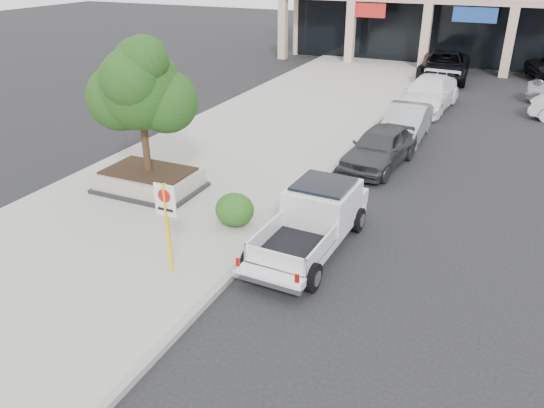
{
  "coord_description": "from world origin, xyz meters",
  "views": [
    {
      "loc": [
        3.83,
        -9.1,
        7.08
      ],
      "look_at": [
        -1.06,
        1.5,
        1.51
      ],
      "focal_mm": 35.0,
      "sensor_mm": 36.0,
      "label": 1
    }
  ],
  "objects_px": {
    "planter_tree": "(146,88)",
    "curb_car_b": "(406,123)",
    "curb_car_c": "(428,94)",
    "curb_car_d": "(444,66)",
    "pickup_truck": "(309,223)",
    "curb_car_a": "(380,147)",
    "planter": "(149,180)",
    "no_parking_sign": "(167,217)"
  },
  "relations": [
    {
      "from": "planter_tree",
      "to": "curb_car_b",
      "type": "relative_size",
      "value": 0.92
    },
    {
      "from": "curb_car_c",
      "to": "curb_car_d",
      "type": "distance_m",
      "value": 7.14
    },
    {
      "from": "pickup_truck",
      "to": "curb_car_a",
      "type": "bearing_deg",
      "value": 90.85
    },
    {
      "from": "curb_car_a",
      "to": "curb_car_d",
      "type": "bearing_deg",
      "value": 97.48
    },
    {
      "from": "curb_car_b",
      "to": "pickup_truck",
      "type": "bearing_deg",
      "value": -92.1
    },
    {
      "from": "curb_car_c",
      "to": "curb_car_b",
      "type": "bearing_deg",
      "value": -84.87
    },
    {
      "from": "curb_car_a",
      "to": "planter",
      "type": "bearing_deg",
      "value": -130.81
    },
    {
      "from": "no_parking_sign",
      "to": "curb_car_c",
      "type": "distance_m",
      "value": 18.16
    },
    {
      "from": "curb_car_c",
      "to": "planter_tree",
      "type": "bearing_deg",
      "value": -108.6
    },
    {
      "from": "planter",
      "to": "curb_car_a",
      "type": "bearing_deg",
      "value": 42.12
    },
    {
      "from": "curb_car_a",
      "to": "curb_car_c",
      "type": "xyz_separation_m",
      "value": [
        0.21,
        8.63,
        0.05
      ]
    },
    {
      "from": "planter_tree",
      "to": "curb_car_a",
      "type": "height_order",
      "value": "planter_tree"
    },
    {
      "from": "curb_car_b",
      "to": "planter",
      "type": "bearing_deg",
      "value": -125.42
    },
    {
      "from": "curb_car_a",
      "to": "curb_car_d",
      "type": "height_order",
      "value": "curb_car_d"
    },
    {
      "from": "planter_tree",
      "to": "curb_car_a",
      "type": "bearing_deg",
      "value": 41.95
    },
    {
      "from": "no_parking_sign",
      "to": "curb_car_b",
      "type": "distance_m",
      "value": 12.99
    },
    {
      "from": "planter_tree",
      "to": "curb_car_d",
      "type": "height_order",
      "value": "planter_tree"
    },
    {
      "from": "planter_tree",
      "to": "pickup_truck",
      "type": "height_order",
      "value": "planter_tree"
    },
    {
      "from": "planter_tree",
      "to": "no_parking_sign",
      "type": "distance_m",
      "value": 5.44
    },
    {
      "from": "curb_car_d",
      "to": "curb_car_c",
      "type": "bearing_deg",
      "value": -91.46
    },
    {
      "from": "no_parking_sign",
      "to": "curb_car_c",
      "type": "height_order",
      "value": "no_parking_sign"
    },
    {
      "from": "no_parking_sign",
      "to": "curb_car_c",
      "type": "bearing_deg",
      "value": 80.99
    },
    {
      "from": "curb_car_c",
      "to": "curb_car_d",
      "type": "height_order",
      "value": "curb_car_d"
    },
    {
      "from": "planter_tree",
      "to": "pickup_truck",
      "type": "relative_size",
      "value": 0.8
    },
    {
      "from": "planter",
      "to": "no_parking_sign",
      "type": "bearing_deg",
      "value": -47.84
    },
    {
      "from": "no_parking_sign",
      "to": "pickup_truck",
      "type": "distance_m",
      "value": 3.7
    },
    {
      "from": "pickup_truck",
      "to": "curb_car_b",
      "type": "height_order",
      "value": "pickup_truck"
    },
    {
      "from": "planter",
      "to": "curb_car_b",
      "type": "bearing_deg",
      "value": 54.68
    },
    {
      "from": "planter_tree",
      "to": "curb_car_b",
      "type": "height_order",
      "value": "planter_tree"
    },
    {
      "from": "curb_car_d",
      "to": "planter",
      "type": "bearing_deg",
      "value": -109.67
    },
    {
      "from": "pickup_truck",
      "to": "no_parking_sign",
      "type": "bearing_deg",
      "value": -131.64
    },
    {
      "from": "curb_car_b",
      "to": "curb_car_d",
      "type": "distance_m",
      "value": 12.41
    },
    {
      "from": "no_parking_sign",
      "to": "pickup_truck",
      "type": "bearing_deg",
      "value": 46.25
    },
    {
      "from": "planter_tree",
      "to": "curb_car_a",
      "type": "relative_size",
      "value": 0.94
    },
    {
      "from": "pickup_truck",
      "to": "curb_car_b",
      "type": "distance_m",
      "value": 10.05
    },
    {
      "from": "curb_car_a",
      "to": "curb_car_b",
      "type": "xyz_separation_m",
      "value": [
        0.21,
        3.37,
        -0.01
      ]
    },
    {
      "from": "planter",
      "to": "curb_car_d",
      "type": "distance_m",
      "value": 22.08
    },
    {
      "from": "planter",
      "to": "curb_car_b",
      "type": "xyz_separation_m",
      "value": [
        6.27,
        8.85,
        0.24
      ]
    },
    {
      "from": "curb_car_b",
      "to": "curb_car_d",
      "type": "xyz_separation_m",
      "value": [
        -0.32,
        12.4,
        0.12
      ]
    },
    {
      "from": "curb_car_a",
      "to": "no_parking_sign",
      "type": "bearing_deg",
      "value": -98.78
    },
    {
      "from": "planter",
      "to": "planter_tree",
      "type": "distance_m",
      "value": 2.95
    },
    {
      "from": "curb_car_b",
      "to": "curb_car_c",
      "type": "xyz_separation_m",
      "value": [
        0.0,
        5.26,
        0.06
      ]
    }
  ]
}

